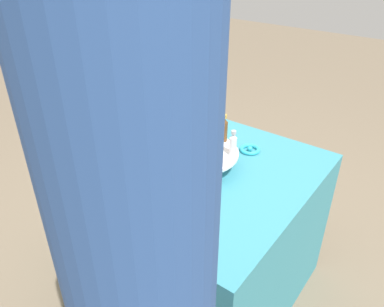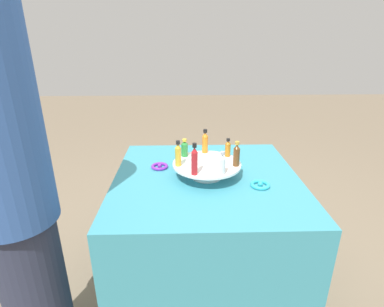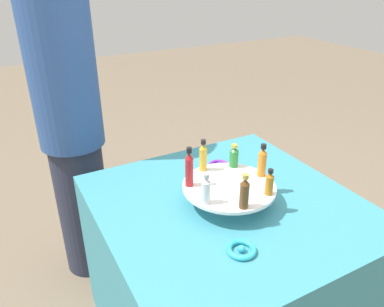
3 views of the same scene
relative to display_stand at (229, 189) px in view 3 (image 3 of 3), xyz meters
name	(u,v)px [view 3 (image 3 of 3)]	position (x,y,z in m)	size (l,w,h in m)	color
party_table	(224,274)	(0.00, 0.00, -0.41)	(0.94, 0.94, 0.71)	teal
display_stand	(229,189)	(0.00, 0.00, 0.00)	(0.34, 0.34, 0.08)	white
bottle_clear	(206,190)	(0.13, 0.06, 0.07)	(0.03, 0.03, 0.11)	silver
bottle_brown	(244,192)	(0.04, 0.14, 0.08)	(0.03, 0.03, 0.12)	brown
bottle_amber	(269,183)	(-0.09, 0.12, 0.06)	(0.03, 0.03, 0.10)	#AD6B19
bottle_orange	(263,162)	(-0.14, 0.00, 0.08)	(0.03, 0.03, 0.13)	orange
bottle_green	(234,156)	(-0.09, -0.11, 0.06)	(0.03, 0.03, 0.10)	#288438
bottle_gold	(203,156)	(0.03, -0.14, 0.08)	(0.03, 0.03, 0.13)	gold
bottle_red	(189,168)	(0.13, -0.07, 0.09)	(0.03, 0.03, 0.15)	#B21E23
ribbon_bow_purple	(219,165)	(-0.11, -0.25, -0.05)	(0.09, 0.09, 0.02)	purple
ribbon_bow_teal	(241,250)	(0.11, 0.25, -0.05)	(0.09, 0.09, 0.02)	#2DB7CC
person_figure	(69,114)	(0.40, -0.74, 0.12)	(0.30, 0.30, 1.76)	#282D42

